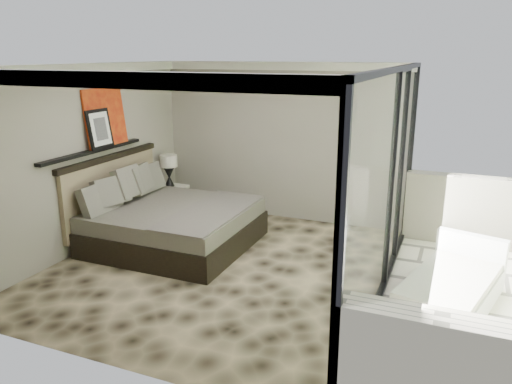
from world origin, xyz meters
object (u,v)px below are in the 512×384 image
at_px(bed, 169,221).
at_px(nightstand, 170,199).
at_px(table_lamp, 169,166).
at_px(lounger, 451,289).

distance_m(bed, nightstand, 1.63).
relative_size(table_lamp, lounger, 0.31).
distance_m(nightstand, lounger, 5.37).
bearing_deg(lounger, bed, -170.78).
relative_size(nightstand, table_lamp, 0.93).
bearing_deg(bed, nightstand, 121.38).
distance_m(bed, table_lamp, 1.76).
bearing_deg(nightstand, lounger, -27.08).
height_order(nightstand, lounger, lounger).
distance_m(nightstand, table_lamp, 0.63).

